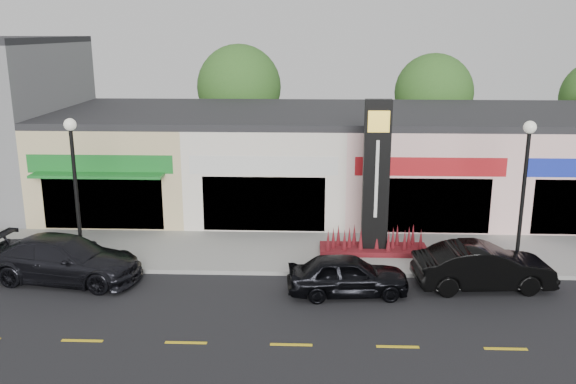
% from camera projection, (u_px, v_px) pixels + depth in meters
% --- Properties ---
extents(ground, '(120.00, 120.00, 0.00)m').
position_uv_depth(ground, '(294.00, 300.00, 20.12)').
color(ground, black).
rests_on(ground, ground).
extents(sidewalk, '(52.00, 4.30, 0.15)m').
position_uv_depth(sidewalk, '(297.00, 251.00, 24.31)').
color(sidewalk, gray).
rests_on(sidewalk, ground).
extents(curb, '(52.00, 0.20, 0.15)m').
position_uv_depth(curb, '(296.00, 273.00, 22.13)').
color(curb, gray).
rests_on(curb, ground).
extents(shop_beige, '(7.00, 10.85, 4.80)m').
position_uv_depth(shop_beige, '(134.00, 157.00, 30.89)').
color(shop_beige, tan).
rests_on(shop_beige, ground).
extents(shop_cream, '(7.00, 10.01, 4.80)m').
position_uv_depth(shop_cream, '(271.00, 158.00, 30.64)').
color(shop_cream, silver).
rests_on(shop_cream, ground).
extents(shop_pink_w, '(7.00, 10.01, 4.80)m').
position_uv_depth(shop_pink_w, '(411.00, 159.00, 30.38)').
color(shop_pink_w, beige).
rests_on(shop_pink_w, ground).
extents(shop_pink_e, '(7.00, 10.01, 4.80)m').
position_uv_depth(shop_pink_e, '(553.00, 160.00, 30.12)').
color(shop_pink_e, beige).
rests_on(shop_pink_e, ground).
extents(tree_rear_west, '(5.20, 5.20, 7.83)m').
position_uv_depth(tree_rear_west, '(239.00, 87.00, 37.76)').
color(tree_rear_west, '#382619').
rests_on(tree_rear_west, ground).
extents(tree_rear_mid, '(4.80, 4.80, 7.29)m').
position_uv_depth(tree_rear_mid, '(434.00, 93.00, 37.40)').
color(tree_rear_mid, '#382619').
rests_on(tree_rear_mid, ground).
extents(lamp_west_near, '(0.44, 0.44, 5.47)m').
position_uv_depth(lamp_west_near, '(75.00, 178.00, 21.94)').
color(lamp_west_near, black).
rests_on(lamp_west_near, sidewalk).
extents(lamp_east_near, '(0.44, 0.44, 5.47)m').
position_uv_depth(lamp_east_near, '(524.00, 182.00, 21.34)').
color(lamp_east_near, black).
rests_on(lamp_east_near, sidewalk).
extents(pylon_sign, '(4.20, 1.30, 6.00)m').
position_uv_depth(pylon_sign, '(375.00, 200.00, 23.48)').
color(pylon_sign, maroon).
rests_on(pylon_sign, sidewalk).
extents(car_dark_sedan, '(2.99, 5.73, 1.59)m').
position_uv_depth(car_dark_sedan, '(65.00, 259.00, 21.50)').
color(car_dark_sedan, black).
rests_on(car_dark_sedan, ground).
extents(car_black_sedan, '(1.97, 4.17, 1.38)m').
position_uv_depth(car_black_sedan, '(348.00, 275.00, 20.38)').
color(car_black_sedan, black).
rests_on(car_black_sedan, ground).
extents(car_black_conv, '(2.01, 4.81, 1.55)m').
position_uv_depth(car_black_conv, '(483.00, 267.00, 20.86)').
color(car_black_conv, black).
rests_on(car_black_conv, ground).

